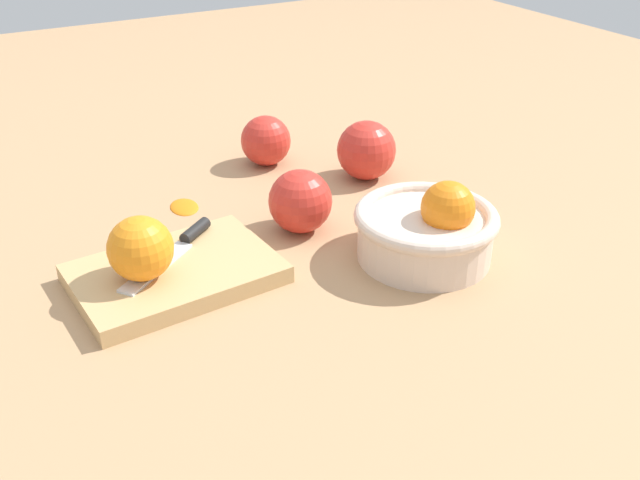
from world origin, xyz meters
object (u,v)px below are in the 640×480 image
Objects in this scene: bowl at (428,229)px; apple_front_left_2 at (266,141)px; knife at (179,246)px; apple_front_left at (366,150)px; cutting_board at (175,274)px; orange_on_board at (141,249)px; apple_mid_left at (300,201)px.

bowl is 0.33m from apple_front_left_2.
apple_front_left_2 is (-0.21, -0.21, 0.01)m from knife.
knife is 0.29m from apple_front_left_2.
bowl is at bearing 75.41° from apple_front_left.
apple_front_left_2 is (0.10, -0.11, -0.00)m from apple_front_left.
cutting_board is 0.06m from orange_on_board.
bowl is 2.38× the size of orange_on_board.
cutting_board is 2.93× the size of apple_front_left_2.
apple_front_left_2 is at bearing -82.34° from bowl.
orange_on_board is (0.03, 0.01, 0.04)m from cutting_board.
apple_front_left is (-0.31, -0.10, 0.02)m from knife.
orange_on_board is at bearing 20.58° from apple_front_left.
apple_front_left_2 is (0.04, -0.33, -0.00)m from bowl.
apple_front_left_2 is at bearing -132.82° from cutting_board.
cutting_board is 0.04m from knife.
knife is at bearing 45.49° from apple_front_left_2.
apple_mid_left is at bearing -53.54° from bowl.
knife is at bearing -144.70° from orange_on_board.
cutting_board is (0.27, -0.09, -0.03)m from bowl.
apple_front_left_2 is at bearing -134.51° from knife.
orange_on_board is 0.88× the size of apple_mid_left.
orange_on_board is 0.51× the size of knife.
knife is 1.62× the size of apple_front_left.
bowl is 2.10× the size of apple_mid_left.
cutting_board is at bearing 61.38° from knife.
apple_mid_left is (-0.17, -0.04, 0.03)m from cutting_board.
bowl is 0.28m from knife.
apple_front_left is 1.13× the size of apple_front_left_2.
orange_on_board reaches higher than cutting_board.
apple_front_left reaches higher than knife.
orange_on_board is 0.38m from apple_front_left.
knife is 0.32m from apple_front_left.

